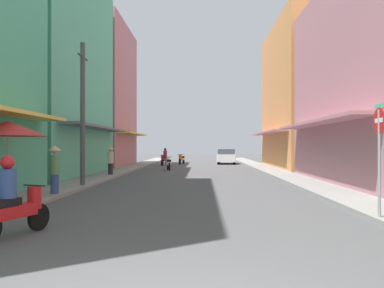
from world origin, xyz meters
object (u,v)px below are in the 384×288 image
at_px(parked_car, 227,156).
at_px(vendor_umbrella, 8,129).
at_px(street_sign_no_entry, 379,148).
at_px(pedestrian_foreground, 55,168).
at_px(motorbike_white, 168,163).
at_px(motorbike_red, 14,201).
at_px(motorbike_maroon, 165,158).
at_px(motorbike_orange, 182,159).
at_px(utility_pole, 83,114).
at_px(pedestrian_midway, 111,160).

distance_m(parked_car, vendor_umbrella, 28.42).
bearing_deg(street_sign_no_entry, pedestrian_foreground, 155.24).
bearing_deg(motorbike_white, motorbike_red, -93.10).
bearing_deg(motorbike_maroon, pedestrian_foreground, -94.35).
bearing_deg(street_sign_no_entry, motorbike_white, 108.55).
distance_m(pedestrian_foreground, street_sign_no_entry, 10.12).
bearing_deg(motorbike_red, motorbike_orange, 86.92).
bearing_deg(motorbike_white, vendor_umbrella, -100.89).
bearing_deg(motorbike_red, utility_pole, 98.83).
relative_size(motorbike_white, vendor_umbrella, 0.72).
distance_m(parked_car, pedestrian_midway, 17.90).
relative_size(parked_car, vendor_umbrella, 1.70).
relative_size(motorbike_red, motorbike_orange, 0.97).
distance_m(motorbike_maroon, motorbike_red, 28.02).
distance_m(motorbike_white, vendor_umbrella, 17.60).
height_order(motorbike_maroon, motorbike_orange, motorbike_maroon).
bearing_deg(vendor_umbrella, motorbike_red, -62.06).
distance_m(motorbike_orange, utility_pole, 21.86).
bearing_deg(motorbike_orange, motorbike_red, -93.08).
relative_size(parked_car, street_sign_no_entry, 1.60).
relative_size(motorbike_orange, street_sign_no_entry, 0.67).
height_order(motorbike_orange, pedestrian_foreground, pedestrian_foreground).
distance_m(motorbike_maroon, parked_car, 6.62).
height_order(parked_car, pedestrian_foreground, pedestrian_foreground).
bearing_deg(pedestrian_foreground, motorbike_red, -76.29).
bearing_deg(parked_car, pedestrian_midway, -115.32).
bearing_deg(motorbike_red, pedestrian_midway, 96.24).
distance_m(motorbike_maroon, street_sign_no_entry, 27.37).
bearing_deg(parked_car, motorbike_white, -115.93).
xyz_separation_m(parked_car, utility_pole, (-7.39, -22.36, 2.38)).
height_order(vendor_umbrella, street_sign_no_entry, street_sign_no_entry).
bearing_deg(motorbike_maroon, motorbike_red, -90.47).
bearing_deg(pedestrian_midway, motorbike_orange, 77.91).
bearing_deg(pedestrian_midway, motorbike_maroon, 81.75).
bearing_deg(pedestrian_foreground, pedestrian_midway, 91.25).
distance_m(motorbike_orange, street_sign_no_entry, 29.33).
xyz_separation_m(utility_pole, street_sign_no_entry, (9.09, -7.17, -1.40)).
bearing_deg(utility_pole, motorbike_white, 78.43).
height_order(motorbike_red, street_sign_no_entry, street_sign_no_entry).
height_order(motorbike_white, motorbike_maroon, motorbike_maroon).
relative_size(pedestrian_foreground, vendor_umbrella, 0.70).
height_order(vendor_umbrella, utility_pole, utility_pole).
bearing_deg(vendor_umbrella, pedestrian_midway, 87.36).
height_order(motorbike_red, parked_car, motorbike_red).
xyz_separation_m(vendor_umbrella, street_sign_no_entry, (9.87, -2.35, -0.56)).
xyz_separation_m(parked_car, pedestrian_foreground, (-7.45, -25.31, 0.25)).
bearing_deg(utility_pole, parked_car, 71.72).
distance_m(motorbike_orange, parked_car, 4.46).
relative_size(vendor_umbrella, utility_pole, 0.41).
relative_size(motorbike_red, parked_car, 0.41).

